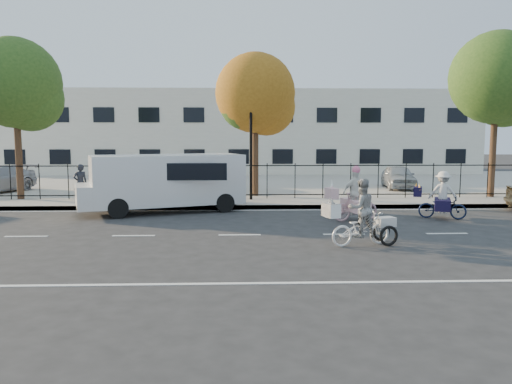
{
  "coord_description": "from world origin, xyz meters",
  "views": [
    {
      "loc": [
        -0.03,
        -13.99,
        2.82
      ],
      "look_at": [
        0.51,
        1.2,
        1.1
      ],
      "focal_mm": 35.0,
      "sensor_mm": 36.0,
      "label": 1
    }
  ],
  "objects_px": {
    "pedestrian": "(80,183)",
    "lot_car_b": "(114,177)",
    "lot_car_d": "(399,177)",
    "white_van": "(165,180)",
    "bull_bike": "(442,200)",
    "unicorn_bike": "(355,201)",
    "lamppost": "(251,129)",
    "zebra_trike": "(361,220)",
    "lot_car_c": "(204,176)"
  },
  "relations": [
    {
      "from": "lamppost",
      "to": "white_van",
      "type": "relative_size",
      "value": 0.67
    },
    {
      "from": "white_van",
      "to": "lot_car_b",
      "type": "height_order",
      "value": "white_van"
    },
    {
      "from": "lot_car_c",
      "to": "lot_car_b",
      "type": "bearing_deg",
      "value": -169.98
    },
    {
      "from": "pedestrian",
      "to": "lot_car_c",
      "type": "distance_m",
      "value": 6.5
    },
    {
      "from": "pedestrian",
      "to": "bull_bike",
      "type": "bearing_deg",
      "value": 131.68
    },
    {
      "from": "pedestrian",
      "to": "lot_car_c",
      "type": "xyz_separation_m",
      "value": [
        4.7,
        4.49,
        -0.12
      ]
    },
    {
      "from": "lamppost",
      "to": "pedestrian",
      "type": "height_order",
      "value": "lamppost"
    },
    {
      "from": "lot_car_b",
      "to": "lot_car_d",
      "type": "height_order",
      "value": "lot_car_b"
    },
    {
      "from": "white_van",
      "to": "pedestrian",
      "type": "height_order",
      "value": "white_van"
    },
    {
      "from": "white_van",
      "to": "lot_car_b",
      "type": "distance_m",
      "value": 6.82
    },
    {
      "from": "bull_bike",
      "to": "lot_car_d",
      "type": "height_order",
      "value": "bull_bike"
    },
    {
      "from": "lamppost",
      "to": "white_van",
      "type": "distance_m",
      "value": 4.44
    },
    {
      "from": "zebra_trike",
      "to": "lot_car_c",
      "type": "xyz_separation_m",
      "value": [
        -4.9,
        12.42,
        0.12
      ]
    },
    {
      "from": "lot_car_c",
      "to": "unicorn_bike",
      "type": "bearing_deg",
      "value": -54.65
    },
    {
      "from": "unicorn_bike",
      "to": "lot_car_c",
      "type": "relative_size",
      "value": 0.48
    },
    {
      "from": "bull_bike",
      "to": "lot_car_c",
      "type": "distance_m",
      "value": 12.06
    },
    {
      "from": "zebra_trike",
      "to": "lot_car_d",
      "type": "height_order",
      "value": "zebra_trike"
    },
    {
      "from": "white_van",
      "to": "lot_car_d",
      "type": "height_order",
      "value": "white_van"
    },
    {
      "from": "bull_bike",
      "to": "pedestrian",
      "type": "bearing_deg",
      "value": 94.58
    },
    {
      "from": "lamppost",
      "to": "lot_car_c",
      "type": "xyz_separation_m",
      "value": [
        -2.27,
        4.18,
        -2.32
      ]
    },
    {
      "from": "lot_car_b",
      "to": "lot_car_c",
      "type": "height_order",
      "value": "lot_car_b"
    },
    {
      "from": "white_van",
      "to": "lot_car_b",
      "type": "relative_size",
      "value": 1.37
    },
    {
      "from": "lamppost",
      "to": "lot_car_d",
      "type": "height_order",
      "value": "lamppost"
    },
    {
      "from": "lot_car_c",
      "to": "lot_car_d",
      "type": "xyz_separation_m",
      "value": [
        9.9,
        0.04,
        -0.05
      ]
    },
    {
      "from": "white_van",
      "to": "lot_car_b",
      "type": "xyz_separation_m",
      "value": [
        -3.34,
        5.93,
        -0.37
      ]
    },
    {
      "from": "lamppost",
      "to": "unicorn_bike",
      "type": "distance_m",
      "value": 6.15
    },
    {
      "from": "pedestrian",
      "to": "lot_car_b",
      "type": "xyz_separation_m",
      "value": [
        0.38,
        3.94,
        -0.11
      ]
    },
    {
      "from": "zebra_trike",
      "to": "pedestrian",
      "type": "bearing_deg",
      "value": 34.0
    },
    {
      "from": "bull_bike",
      "to": "lot_car_c",
      "type": "bearing_deg",
      "value": 66.77
    },
    {
      "from": "lot_car_b",
      "to": "lamppost",
      "type": "bearing_deg",
      "value": -47.54
    },
    {
      "from": "zebra_trike",
      "to": "lot_car_b",
      "type": "relative_size",
      "value": 0.43
    },
    {
      "from": "unicorn_bike",
      "to": "bull_bike",
      "type": "height_order",
      "value": "unicorn_bike"
    },
    {
      "from": "lamppost",
      "to": "lot_car_d",
      "type": "relative_size",
      "value": 1.25
    },
    {
      "from": "bull_bike",
      "to": "lot_car_d",
      "type": "bearing_deg",
      "value": 12.53
    },
    {
      "from": "zebra_trike",
      "to": "lot_car_d",
      "type": "relative_size",
      "value": 0.58
    },
    {
      "from": "zebra_trike",
      "to": "unicorn_bike",
      "type": "height_order",
      "value": "unicorn_bike"
    },
    {
      "from": "lot_car_d",
      "to": "unicorn_bike",
      "type": "bearing_deg",
      "value": -108.9
    },
    {
      "from": "lamppost",
      "to": "lot_car_b",
      "type": "relative_size",
      "value": 0.92
    },
    {
      "from": "lamppost",
      "to": "lot_car_c",
      "type": "height_order",
      "value": "lamppost"
    },
    {
      "from": "bull_bike",
      "to": "white_van",
      "type": "relative_size",
      "value": 0.28
    },
    {
      "from": "pedestrian",
      "to": "white_van",
      "type": "bearing_deg",
      "value": 119.8
    },
    {
      "from": "unicorn_bike",
      "to": "lot_car_d",
      "type": "relative_size",
      "value": 0.54
    },
    {
      "from": "unicorn_bike",
      "to": "lot_car_b",
      "type": "relative_size",
      "value": 0.4
    },
    {
      "from": "pedestrian",
      "to": "lot_car_d",
      "type": "height_order",
      "value": "pedestrian"
    },
    {
      "from": "lot_car_b",
      "to": "lot_car_d",
      "type": "relative_size",
      "value": 1.35
    },
    {
      "from": "lamppost",
      "to": "pedestrian",
      "type": "distance_m",
      "value": 7.32
    },
    {
      "from": "bull_bike",
      "to": "unicorn_bike",
      "type": "bearing_deg",
      "value": 117.67
    },
    {
      "from": "lot_car_c",
      "to": "lot_car_d",
      "type": "height_order",
      "value": "lot_car_c"
    },
    {
      "from": "lot_car_b",
      "to": "lot_car_c",
      "type": "xyz_separation_m",
      "value": [
        4.32,
        0.55,
        -0.01
      ]
    },
    {
      "from": "white_van",
      "to": "lot_car_b",
      "type": "bearing_deg",
      "value": 99.74
    }
  ]
}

